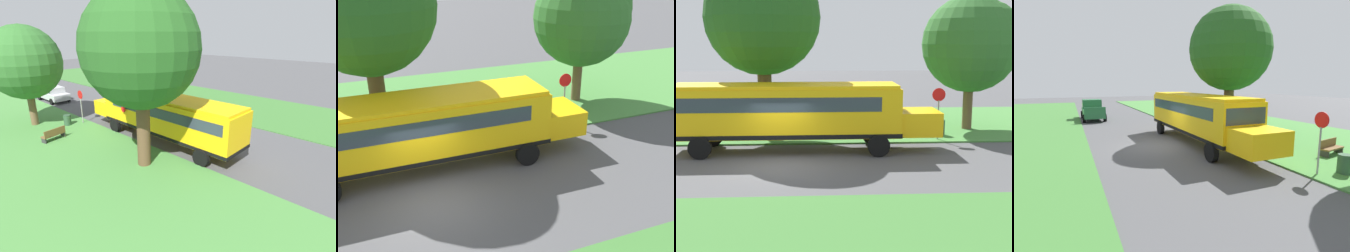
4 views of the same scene
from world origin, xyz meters
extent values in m
plane|color=#4C4C4F|center=(0.00, 0.00, 0.00)|extent=(120.00, 120.00, 0.00)
cube|color=#47843D|center=(-10.00, 0.00, 0.04)|extent=(12.00, 80.00, 0.08)
cube|color=yellow|center=(-2.65, 0.12, 1.90)|extent=(2.50, 10.50, 2.20)
cube|color=yellow|center=(-2.65, 6.32, 1.35)|extent=(2.20, 1.90, 1.10)
cube|color=yellow|center=(-2.65, 0.12, 3.08)|extent=(2.35, 10.29, 0.16)
cube|color=black|center=(-2.65, 0.12, 0.92)|extent=(2.54, 10.54, 0.20)
cube|color=#2D3842|center=(-2.65, -0.18, 2.36)|extent=(2.53, 9.24, 0.64)
cube|color=#2D3842|center=(-2.65, 5.32, 2.36)|extent=(2.25, 0.12, 0.80)
cylinder|color=red|center=(-4.08, 3.00, 2.05)|extent=(0.03, 0.44, 0.44)
cylinder|color=black|center=(-3.90, 4.32, 0.50)|extent=(0.30, 1.00, 1.00)
cylinder|color=black|center=(-1.40, 4.32, 0.50)|extent=(0.30, 1.00, 1.00)
cylinder|color=brown|center=(-5.95, -1.16, 2.03)|extent=(0.73, 0.73, 4.07)
sphere|color=#23561E|center=(-5.95, -1.16, 6.30)|extent=(5.95, 5.95, 5.95)
sphere|color=#23561E|center=(-5.45, -1.28, 6.38)|extent=(3.99, 3.99, 3.99)
cylinder|color=brown|center=(-7.43, 10.26, 1.44)|extent=(0.55, 0.55, 2.88)
sphere|color=#2D6628|center=(-7.43, 10.26, 4.92)|extent=(5.44, 5.44, 5.44)
sphere|color=#2D6628|center=(-7.05, 11.04, 5.49)|extent=(3.67, 3.67, 3.67)
cylinder|color=gray|center=(-4.60, 7.81, 1.05)|extent=(0.08, 0.08, 2.10)
cylinder|color=red|center=(-4.60, 7.81, 2.40)|extent=(0.03, 0.68, 0.68)
cube|color=brown|center=(-7.85, 6.01, 0.45)|extent=(1.67, 0.80, 0.08)
cube|color=brown|center=(-7.81, 5.79, 0.70)|extent=(1.58, 0.37, 0.44)
cube|color=#333333|center=(-7.12, 6.15, 0.23)|extent=(0.17, 0.46, 0.45)
cube|color=#333333|center=(-8.58, 5.87, 0.23)|extent=(0.17, 0.46, 0.45)
cylinder|color=#2D4C33|center=(-5.71, 8.21, 0.45)|extent=(0.56, 0.56, 0.90)
camera|label=1|loc=(-14.67, -11.11, 7.04)|focal=28.00mm
camera|label=2|loc=(11.90, -1.93, 8.44)|focal=42.00mm
camera|label=3|loc=(18.84, 1.59, 5.17)|focal=50.00mm
camera|label=4|loc=(4.94, 15.35, 3.92)|focal=28.00mm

